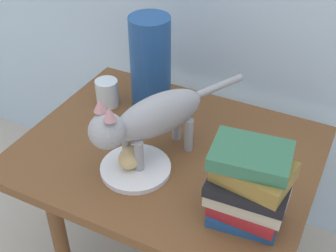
# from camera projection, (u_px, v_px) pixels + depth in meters

# --- Properties ---
(side_table) EXTENTS (0.80, 0.63, 0.53)m
(side_table) POSITION_uv_depth(u_px,v_px,m) (168.00, 168.00, 1.28)
(side_table) COLOR brown
(side_table) RESTS_ON ground
(plate) EXTENTS (0.18, 0.18, 0.01)m
(plate) POSITION_uv_depth(u_px,v_px,m) (136.00, 168.00, 1.17)
(plate) COLOR white
(plate) RESTS_ON side_table
(bread_roll) EXTENTS (0.07, 0.09, 0.05)m
(bread_roll) POSITION_uv_depth(u_px,v_px,m) (131.00, 157.00, 1.15)
(bread_roll) COLOR #E0BC7A
(bread_roll) RESTS_ON plate
(cat) EXTENTS (0.25, 0.44, 0.23)m
(cat) POSITION_uv_depth(u_px,v_px,m) (150.00, 118.00, 1.13)
(cat) COLOR #99999E
(cat) RESTS_ON side_table
(book_stack) EXTENTS (0.19, 0.15, 0.19)m
(book_stack) POSITION_uv_depth(u_px,v_px,m) (249.00, 186.00, 0.98)
(book_stack) COLOR #1E4C8C
(book_stack) RESTS_ON side_table
(green_vase) EXTENTS (0.12, 0.12, 0.29)m
(green_vase) POSITION_uv_depth(u_px,v_px,m) (150.00, 63.00, 1.34)
(green_vase) COLOR navy
(green_vase) RESTS_ON side_table
(candle_jar) EXTENTS (0.07, 0.07, 0.08)m
(candle_jar) POSITION_uv_depth(u_px,v_px,m) (107.00, 94.00, 1.39)
(candle_jar) COLOR silver
(candle_jar) RESTS_ON side_table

